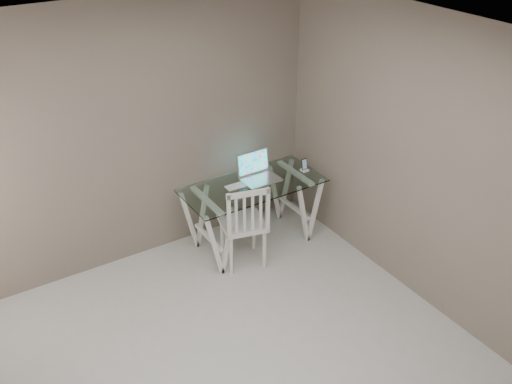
{
  "coord_description": "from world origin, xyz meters",
  "views": [
    {
      "loc": [
        -1.66,
        -2.68,
        3.67
      ],
      "look_at": [
        0.95,
        1.45,
        0.85
      ],
      "focal_mm": 40.0,
      "sensor_mm": 36.0,
      "label": 1
    }
  ],
  "objects": [
    {
      "name": "desk",
      "position": [
        1.1,
        1.75,
        0.38
      ],
      "size": [
        1.5,
        0.7,
        0.75
      ],
      "color": "silver",
      "rests_on": "ground"
    },
    {
      "name": "laptop",
      "position": [
        1.22,
        1.85,
        0.81
      ],
      "size": [
        0.4,
        0.32,
        0.28
      ],
      "color": "silver",
      "rests_on": "desk"
    },
    {
      "name": "mouse",
      "position": [
        1.1,
        1.5,
        0.76
      ],
      "size": [
        0.1,
        0.06,
        0.03
      ],
      "primitive_type": "ellipsoid",
      "color": "silver",
      "rests_on": "desk"
    },
    {
      "name": "chair",
      "position": [
        0.82,
        1.46,
        0.53
      ],
      "size": [
        0.53,
        0.53,
        0.96
      ],
      "rotation": [
        0.0,
        0.0,
        -0.24
      ],
      "color": "silver",
      "rests_on": "ground"
    },
    {
      "name": "room",
      "position": [
        -0.06,
        0.02,
        1.72
      ],
      "size": [
        4.5,
        4.52,
        2.71
      ],
      "color": "#B4B2AD",
      "rests_on": "ground"
    },
    {
      "name": "keyboard",
      "position": [
        0.96,
        1.8,
        0.75
      ],
      "size": [
        0.3,
        0.13,
        0.01
      ],
      "primitive_type": "cube",
      "color": "silver",
      "rests_on": "desk"
    },
    {
      "name": "phone_dock",
      "position": [
        1.74,
        1.71,
        0.78
      ],
      "size": [
        0.08,
        0.08,
        0.14
      ],
      "color": "white",
      "rests_on": "desk"
    }
  ]
}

